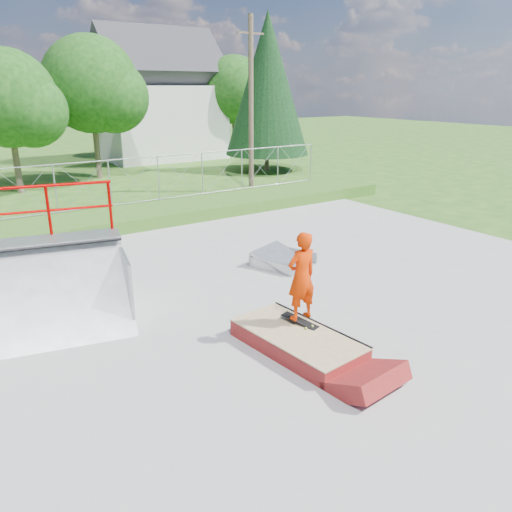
{
  "coord_description": "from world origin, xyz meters",
  "views": [
    {
      "loc": [
        -6.02,
        -8.32,
        4.88
      ],
      "look_at": [
        0.26,
        0.92,
        1.1
      ],
      "focal_mm": 35.0,
      "sensor_mm": 36.0,
      "label": 1
    }
  ],
  "objects_px": {
    "grind_box": "(297,342)",
    "flat_bank_ramp": "(284,259)",
    "skater": "(301,280)",
    "quarter_pipe": "(54,263)"
  },
  "relations": [
    {
      "from": "grind_box",
      "to": "flat_bank_ramp",
      "type": "height_order",
      "value": "flat_bank_ramp"
    },
    {
      "from": "grind_box",
      "to": "skater",
      "type": "height_order",
      "value": "skater"
    },
    {
      "from": "quarter_pipe",
      "to": "skater",
      "type": "bearing_deg",
      "value": -29.37
    },
    {
      "from": "flat_bank_ramp",
      "to": "quarter_pipe",
      "type": "bearing_deg",
      "value": 162.51
    },
    {
      "from": "quarter_pipe",
      "to": "skater",
      "type": "relative_size",
      "value": 1.61
    },
    {
      "from": "quarter_pipe",
      "to": "flat_bank_ramp",
      "type": "bearing_deg",
      "value": 15.52
    },
    {
      "from": "flat_bank_ramp",
      "to": "grind_box",
      "type": "bearing_deg",
      "value": -144.97
    },
    {
      "from": "grind_box",
      "to": "skater",
      "type": "bearing_deg",
      "value": 37.96
    },
    {
      "from": "flat_bank_ramp",
      "to": "skater",
      "type": "height_order",
      "value": "skater"
    },
    {
      "from": "flat_bank_ramp",
      "to": "skater",
      "type": "xyz_separation_m",
      "value": [
        -2.45,
        -3.74,
        1.11
      ]
    }
  ]
}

